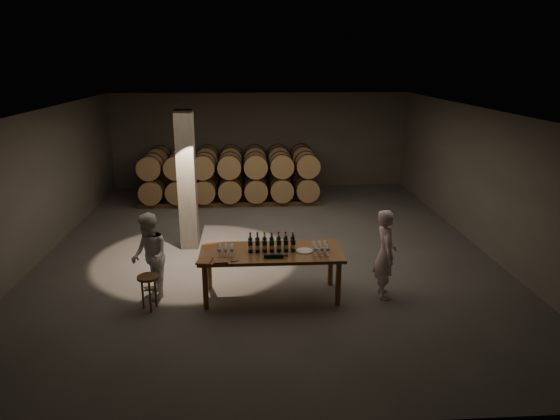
{
  "coord_description": "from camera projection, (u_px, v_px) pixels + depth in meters",
  "views": [
    {
      "loc": [
        -0.37,
        -10.99,
        4.26
      ],
      "look_at": [
        0.28,
        -0.58,
        1.1
      ],
      "focal_mm": 32.0,
      "sensor_mm": 36.0,
      "label": 1
    }
  ],
  "objects": [
    {
      "name": "lying_bottles",
      "position": [
        274.0,
        256.0,
        8.78
      ],
      "size": [
        0.44,
        0.07,
        0.07
      ],
      "color": "black",
      "rests_on": "tasting_table"
    },
    {
      "name": "notebook_near",
      "position": [
        221.0,
        261.0,
        8.62
      ],
      "size": [
        0.26,
        0.21,
        0.03
      ],
      "primitive_type": "cube",
      "rotation": [
        0.0,
        0.0,
        0.04
      ],
      "color": "brown",
      "rests_on": "tasting_table"
    },
    {
      "name": "glass_cluster_right",
      "position": [
        320.0,
        246.0,
        9.03
      ],
      "size": [
        0.3,
        0.41,
        0.16
      ],
      "color": "silver",
      "rests_on": "tasting_table"
    },
    {
      "name": "person_woman",
      "position": [
        150.0,
        256.0,
        9.1
      ],
      "size": [
        0.88,
        0.97,
        1.62
      ],
      "primitive_type": "imported",
      "rotation": [
        0.0,
        0.0,
        -1.15
      ],
      "color": "white",
      "rests_on": "ground"
    },
    {
      "name": "tasting_table",
      "position": [
        271.0,
        256.0,
        9.14
      ],
      "size": [
        2.6,
        1.1,
        0.9
      ],
      "color": "brown",
      "rests_on": "ground"
    },
    {
      "name": "notebook_corner",
      "position": [
        204.0,
        261.0,
        8.64
      ],
      "size": [
        0.29,
        0.35,
        0.03
      ],
      "primitive_type": "cube",
      "rotation": [
        0.0,
        0.0,
        -0.15
      ],
      "color": "brown",
      "rests_on": "tasting_table"
    },
    {
      "name": "barrel_stack_front",
      "position": [
        230.0,
        178.0,
        15.09
      ],
      "size": [
        5.48,
        0.95,
        1.57
      ],
      "color": "brown",
      "rests_on": "ground"
    },
    {
      "name": "glass_cluster_left",
      "position": [
        226.0,
        248.0,
        8.94
      ],
      "size": [
        0.3,
        0.3,
        0.16
      ],
      "color": "silver",
      "rests_on": "tasting_table"
    },
    {
      "name": "person_man",
      "position": [
        385.0,
        254.0,
        9.15
      ],
      "size": [
        0.43,
        0.63,
        1.68
      ],
      "primitive_type": "imported",
      "rotation": [
        0.0,
        0.0,
        1.53
      ],
      "color": "white",
      "rests_on": "ground"
    },
    {
      "name": "barrel_stack_back",
      "position": [
        232.0,
        168.0,
        16.43
      ],
      "size": [
        5.48,
        0.95,
        1.57
      ],
      "color": "brown",
      "rests_on": "ground"
    },
    {
      "name": "stool",
      "position": [
        148.0,
        282.0,
        8.72
      ],
      "size": [
        0.38,
        0.38,
        0.64
      ],
      "rotation": [
        0.0,
        0.0,
        0.27
      ],
      "color": "brown",
      "rests_on": "ground"
    },
    {
      "name": "plate",
      "position": [
        304.0,
        251.0,
        9.1
      ],
      "size": [
        0.31,
        0.31,
        0.02
      ],
      "primitive_type": "cylinder",
      "color": "white",
      "rests_on": "tasting_table"
    },
    {
      "name": "pen",
      "position": [
        235.0,
        261.0,
        8.64
      ],
      "size": [
        0.15,
        0.06,
        0.01
      ],
      "primitive_type": "cylinder",
      "rotation": [
        0.0,
        1.57,
        0.32
      ],
      "color": "black",
      "rests_on": "tasting_table"
    },
    {
      "name": "bottle_cluster",
      "position": [
        272.0,
        244.0,
        9.1
      ],
      "size": [
        0.86,
        0.23,
        0.33
      ],
      "color": "black",
      "rests_on": "tasting_table"
    },
    {
      "name": "room",
      "position": [
        187.0,
        181.0,
        11.38
      ],
      "size": [
        12.0,
        12.0,
        12.0
      ],
      "color": "#555350",
      "rests_on": "ground"
    }
  ]
}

